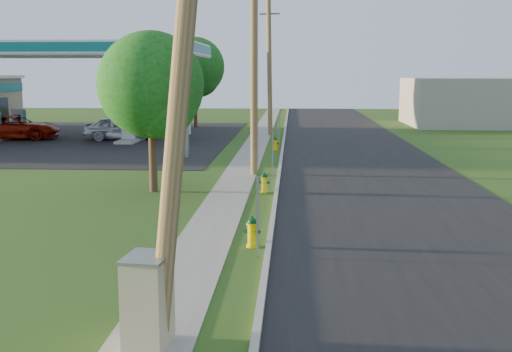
{
  "coord_description": "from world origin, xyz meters",
  "views": [
    {
      "loc": [
        1.08,
        -10.84,
        4.44
      ],
      "look_at": [
        0.0,
        8.0,
        1.4
      ],
      "focal_mm": 45.0,
      "sensor_mm": 36.0,
      "label": 1
    }
  ],
  "objects_px": {
    "car_red": "(15,128)",
    "hydrant_far": "(275,144)",
    "fuel_pump_se": "(143,126)",
    "price_pylon": "(185,53)",
    "tree_verge": "(153,89)",
    "utility_cabinet": "(148,302)",
    "fuel_pump_ne": "(129,131)",
    "car_silver": "(120,128)",
    "fuel_pump_sw": "(19,125)",
    "hydrant_near": "(252,232)",
    "hydrant_mid": "(264,183)",
    "tree_lot": "(196,69)",
    "utility_pole_mid": "(254,61)",
    "utility_pole_near": "(183,49)",
    "utility_pole_far": "(269,68)"
  },
  "relations": [
    {
      "from": "hydrant_near",
      "to": "hydrant_mid",
      "type": "relative_size",
      "value": 1.06
    },
    {
      "from": "fuel_pump_sw",
      "to": "car_red",
      "type": "distance_m",
      "value": 3.09
    },
    {
      "from": "fuel_pump_ne",
      "to": "hydrant_mid",
      "type": "distance_m",
      "value": 19.69
    },
    {
      "from": "utility_cabinet",
      "to": "fuel_pump_sw",
      "type": "bearing_deg",
      "value": 116.24
    },
    {
      "from": "fuel_pump_se",
      "to": "price_pylon",
      "type": "distance_m",
      "value": 13.4
    },
    {
      "from": "hydrant_near",
      "to": "utility_pole_far",
      "type": "bearing_deg",
      "value": 91.27
    },
    {
      "from": "utility_cabinet",
      "to": "car_silver",
      "type": "height_order",
      "value": "car_silver"
    },
    {
      "from": "hydrant_far",
      "to": "car_red",
      "type": "distance_m",
      "value": 18.31
    },
    {
      "from": "tree_verge",
      "to": "hydrant_far",
      "type": "height_order",
      "value": "tree_verge"
    },
    {
      "from": "fuel_pump_sw",
      "to": "hydrant_mid",
      "type": "bearing_deg",
      "value": -48.85
    },
    {
      "from": "tree_verge",
      "to": "tree_lot",
      "type": "xyz_separation_m",
      "value": [
        -2.75,
        28.84,
        0.87
      ]
    },
    {
      "from": "tree_verge",
      "to": "utility_pole_far",
      "type": "bearing_deg",
      "value": 81.16
    },
    {
      "from": "price_pylon",
      "to": "fuel_pump_ne",
      "type": "bearing_deg",
      "value": 123.69
    },
    {
      "from": "hydrant_near",
      "to": "utility_cabinet",
      "type": "height_order",
      "value": "utility_cabinet"
    },
    {
      "from": "tree_verge",
      "to": "price_pylon",
      "type": "bearing_deg",
      "value": 92.54
    },
    {
      "from": "fuel_pump_sw",
      "to": "tree_verge",
      "type": "bearing_deg",
      "value": -55.85
    },
    {
      "from": "hydrant_near",
      "to": "utility_cabinet",
      "type": "distance_m",
      "value": 6.34
    },
    {
      "from": "hydrant_mid",
      "to": "car_red",
      "type": "distance_m",
      "value": 25.37
    },
    {
      "from": "fuel_pump_ne",
      "to": "tree_verge",
      "type": "xyz_separation_m",
      "value": [
        5.43,
        -17.28,
        3.13
      ]
    },
    {
      "from": "car_silver",
      "to": "car_red",
      "type": "bearing_deg",
      "value": 81.96
    },
    {
      "from": "fuel_pump_ne",
      "to": "fuel_pump_se",
      "type": "distance_m",
      "value": 4.0
    },
    {
      "from": "price_pylon",
      "to": "utility_cabinet",
      "type": "relative_size",
      "value": 4.43
    },
    {
      "from": "utility_cabinet",
      "to": "utility_pole_near",
      "type": "bearing_deg",
      "value": 2.38
    },
    {
      "from": "fuel_pump_se",
      "to": "car_silver",
      "type": "distance_m",
      "value": 2.88
    },
    {
      "from": "tree_lot",
      "to": "car_silver",
      "type": "bearing_deg",
      "value": -109.53
    },
    {
      "from": "hydrant_mid",
      "to": "utility_pole_near",
      "type": "bearing_deg",
      "value": -92.67
    },
    {
      "from": "hydrant_far",
      "to": "car_silver",
      "type": "distance_m",
      "value": 11.76
    },
    {
      "from": "hydrant_near",
      "to": "utility_cabinet",
      "type": "xyz_separation_m",
      "value": [
        -1.3,
        -6.19,
        0.38
      ]
    },
    {
      "from": "fuel_pump_se",
      "to": "hydrant_mid",
      "type": "distance_m",
      "value": 23.27
    },
    {
      "from": "fuel_pump_sw",
      "to": "utility_cabinet",
      "type": "height_order",
      "value": "fuel_pump_sw"
    },
    {
      "from": "fuel_pump_ne",
      "to": "hydrant_far",
      "type": "height_order",
      "value": "fuel_pump_ne"
    },
    {
      "from": "utility_pole_mid",
      "to": "utility_cabinet",
      "type": "relative_size",
      "value": 6.33
    },
    {
      "from": "price_pylon",
      "to": "tree_lot",
      "type": "relative_size",
      "value": 0.93
    },
    {
      "from": "car_red",
      "to": "hydrant_far",
      "type": "bearing_deg",
      "value": -113.84
    },
    {
      "from": "car_silver",
      "to": "tree_lot",
      "type": "bearing_deg",
      "value": -29.31
    },
    {
      "from": "utility_pole_far",
      "to": "fuel_pump_sw",
      "type": "relative_size",
      "value": 2.97
    },
    {
      "from": "utility_pole_far",
      "to": "fuel_pump_ne",
      "type": "bearing_deg",
      "value": -150.67
    },
    {
      "from": "car_silver",
      "to": "hydrant_near",
      "type": "bearing_deg",
      "value": -167.83
    },
    {
      "from": "fuel_pump_sw",
      "to": "utility_cabinet",
      "type": "bearing_deg",
      "value": -63.76
    },
    {
      "from": "fuel_pump_se",
      "to": "hydrant_near",
      "type": "xyz_separation_m",
      "value": [
        9.56,
        -28.83,
        -0.32
      ]
    },
    {
      "from": "utility_pole_far",
      "to": "fuel_pump_sw",
      "type": "height_order",
      "value": "utility_pole_far"
    },
    {
      "from": "utility_pole_mid",
      "to": "fuel_pump_sw",
      "type": "distance_m",
      "value": 25.05
    },
    {
      "from": "price_pylon",
      "to": "hydrant_far",
      "type": "height_order",
      "value": "price_pylon"
    },
    {
      "from": "utility_pole_far",
      "to": "fuel_pump_sw",
      "type": "xyz_separation_m",
      "value": [
        -17.9,
        -1.0,
        -4.08
      ]
    },
    {
      "from": "hydrant_near",
      "to": "utility_cabinet",
      "type": "bearing_deg",
      "value": -101.86
    },
    {
      "from": "utility_pole_mid",
      "to": "car_red",
      "type": "xyz_separation_m",
      "value": [
        -16.94,
        14.07,
        -4.14
      ]
    },
    {
      "from": "fuel_pump_ne",
      "to": "car_silver",
      "type": "relative_size",
      "value": 0.68
    },
    {
      "from": "tree_verge",
      "to": "car_red",
      "type": "relative_size",
      "value": 1.02
    },
    {
      "from": "utility_pole_mid",
      "to": "fuel_pump_ne",
      "type": "bearing_deg",
      "value": 124.4
    },
    {
      "from": "hydrant_mid",
      "to": "hydrant_far",
      "type": "bearing_deg",
      "value": 89.83
    }
  ]
}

